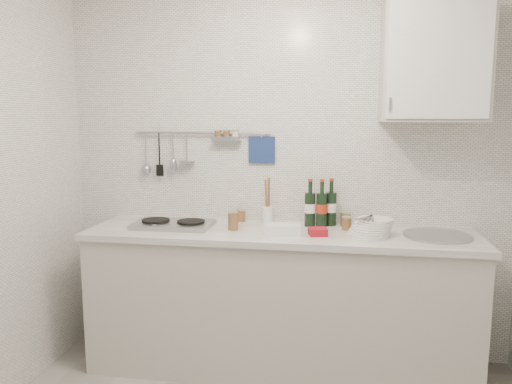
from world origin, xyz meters
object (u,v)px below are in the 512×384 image
plate_stack_sink (371,227)px  wine_bottles (321,203)px  utensil_crock (267,213)px  plate_stack_hob (160,223)px  wall_cabinet (434,62)px

plate_stack_sink → wine_bottles: wine_bottles is taller
plate_stack_sink → utensil_crock: utensil_crock is taller
plate_stack_hob → utensil_crock: size_ratio=0.85×
wine_bottles → plate_stack_sink: bearing=-35.7°
wall_cabinet → plate_stack_sink: (-0.34, -0.16, -0.98)m
wall_cabinet → utensil_crock: bearing=175.2°
wall_cabinet → plate_stack_sink: bearing=-154.2°
wall_cabinet → plate_stack_sink: size_ratio=2.52×
plate_stack_sink → wine_bottles: (-0.31, 0.22, 0.10)m
plate_stack_hob → plate_stack_sink: plate_stack_sink is taller
utensil_crock → wine_bottles: bearing=-4.1°
wine_bottles → utensil_crock: 0.37m
plate_stack_sink → utensil_crock: 0.71m
plate_stack_hob → wine_bottles: wine_bottles is taller
wall_cabinet → utensil_crock: size_ratio=2.24×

